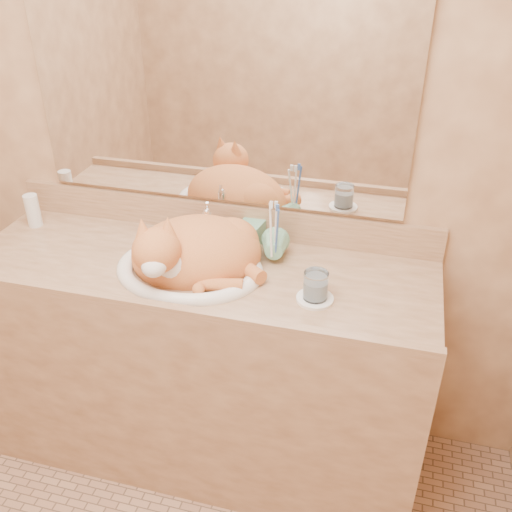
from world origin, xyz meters
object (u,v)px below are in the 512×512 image
(cat, at_px, (192,249))
(vanity_counter, at_px, (203,364))
(toothbrush_cup, at_px, (274,254))
(soap_dispenser, at_px, (244,227))
(sink_basin, at_px, (189,251))
(water_glass, at_px, (316,285))

(cat, bearing_deg, vanity_counter, 3.91)
(toothbrush_cup, bearing_deg, cat, -160.74)
(vanity_counter, distance_m, soap_dispenser, 0.55)
(sink_basin, relative_size, soap_dispenser, 2.68)
(toothbrush_cup, distance_m, water_glass, 0.24)
(cat, xyz_separation_m, water_glass, (0.42, -0.07, -0.02))
(vanity_counter, height_order, soap_dispenser, soap_dispenser)
(sink_basin, bearing_deg, toothbrush_cup, 28.18)
(sink_basin, bearing_deg, soap_dispenser, 58.82)
(soap_dispenser, bearing_deg, toothbrush_cup, -20.96)
(cat, xyz_separation_m, soap_dispenser, (0.13, 0.16, 0.02))
(vanity_counter, bearing_deg, water_glass, -10.72)
(soap_dispenser, bearing_deg, cat, -119.17)
(sink_basin, xyz_separation_m, water_glass, (0.43, -0.06, -0.02))
(vanity_counter, distance_m, toothbrush_cup, 0.54)
(vanity_counter, relative_size, toothbrush_cup, 15.91)
(cat, distance_m, toothbrush_cup, 0.27)
(cat, distance_m, water_glass, 0.43)
(cat, relative_size, water_glass, 4.93)
(sink_basin, height_order, toothbrush_cup, sink_basin)
(vanity_counter, bearing_deg, sink_basin, -129.48)
(cat, bearing_deg, toothbrush_cup, -3.44)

